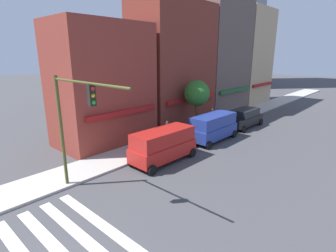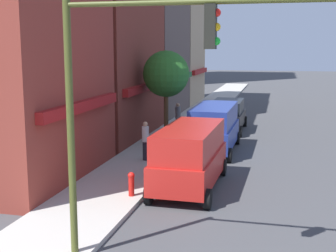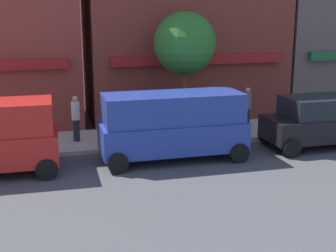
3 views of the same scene
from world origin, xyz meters
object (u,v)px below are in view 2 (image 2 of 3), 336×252
(van_red, at_px, (190,155))
(street_tree, at_px, (166,74))
(pedestrian_white_shirt, at_px, (145,140))
(suv_black, at_px, (228,115))
(fire_hydrant, at_px, (131,183))
(pedestrian_grey_coat, at_px, (178,117))
(van_blue, at_px, (214,127))
(traffic_signal, at_px, (129,81))

(van_red, distance_m, street_tree, 8.54)
(street_tree, bearing_deg, pedestrian_white_shirt, -178.45)
(suv_black, xyz_separation_m, street_tree, (-4.77, 2.80, 2.76))
(fire_hydrant, height_order, street_tree, street_tree)
(suv_black, xyz_separation_m, pedestrian_grey_coat, (-2.00, 2.75, 0.04))
(van_red, xyz_separation_m, street_tree, (7.67, 2.80, 2.50))
(van_blue, height_order, pedestrian_grey_coat, van_blue)
(suv_black, height_order, pedestrian_grey_coat, suv_black)
(traffic_signal, xyz_separation_m, van_red, (6.40, -0.21, -3.17))
(van_blue, bearing_deg, fire_hydrant, 168.72)
(fire_hydrant, bearing_deg, pedestrian_white_shirt, 10.91)
(traffic_signal, distance_m, pedestrian_white_shirt, 10.55)
(van_red, relative_size, street_tree, 1.03)
(van_red, distance_m, suv_black, 12.45)
(van_red, bearing_deg, pedestrian_grey_coat, 16.00)
(traffic_signal, height_order, van_red, traffic_signal)
(pedestrian_grey_coat, distance_m, street_tree, 3.88)
(van_red, distance_m, fire_hydrant, 2.57)
(traffic_signal, height_order, pedestrian_grey_coat, traffic_signal)
(traffic_signal, bearing_deg, pedestrian_grey_coat, 8.59)
(street_tree, bearing_deg, van_red, -159.95)
(van_red, xyz_separation_m, pedestrian_white_shirt, (3.28, 2.68, -0.21))
(van_red, height_order, pedestrian_white_shirt, van_red)
(traffic_signal, bearing_deg, van_blue, -0.94)
(van_red, bearing_deg, traffic_signal, 179.35)
(van_blue, distance_m, suv_black, 6.06)
(van_blue, relative_size, pedestrian_grey_coat, 2.83)
(pedestrian_grey_coat, distance_m, fire_hydrant, 12.31)
(suv_black, bearing_deg, fire_hydrant, 173.14)
(traffic_signal, distance_m, van_red, 7.14)
(traffic_signal, bearing_deg, suv_black, -0.64)
(van_blue, bearing_deg, van_red, -179.56)
(van_blue, relative_size, pedestrian_white_shirt, 2.83)
(traffic_signal, relative_size, street_tree, 1.30)
(traffic_signal, relative_size, pedestrian_white_shirt, 3.61)
(van_blue, xyz_separation_m, fire_hydrant, (-8.19, 1.70, -0.67))
(van_red, bearing_deg, van_blue, 1.23)
(van_red, height_order, street_tree, street_tree)
(suv_black, relative_size, pedestrian_grey_coat, 2.66)
(pedestrian_white_shirt, bearing_deg, van_blue, -50.32)
(pedestrian_white_shirt, distance_m, pedestrian_grey_coat, 7.16)
(pedestrian_grey_coat, xyz_separation_m, fire_hydrant, (-12.25, -1.05, -0.46))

